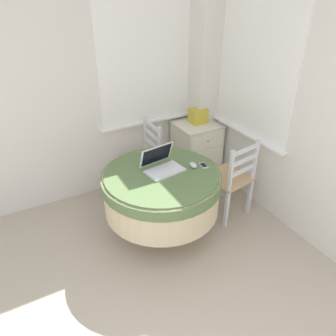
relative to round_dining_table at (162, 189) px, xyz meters
name	(u,v)px	position (x,y,z in m)	size (l,w,h in m)	color
corner_room_shell	(195,110)	(0.33, -0.01, 0.73)	(4.38, 4.88, 2.55)	silver
round_dining_table	(162,189)	(0.00, 0.00, 0.00)	(1.10, 1.10, 0.73)	#4C3D2D
laptop	(162,165)	(0.03, 0.05, 0.22)	(0.38, 0.31, 0.21)	silver
computer_mouse	(193,165)	(0.31, -0.05, 0.20)	(0.06, 0.09, 0.05)	silver
cell_phone	(204,165)	(0.41, -0.08, 0.18)	(0.07, 0.12, 0.01)	#B2B7BC
dining_chair_near_back_window	(142,160)	(0.15, 0.78, -0.11)	(0.43, 0.42, 0.89)	tan
dining_chair_near_right_window	(231,179)	(0.80, -0.03, -0.11)	(0.48, 0.49, 0.89)	tan
corner_cabinet	(196,150)	(0.92, 0.82, -0.19)	(0.53, 0.50, 0.72)	silver
storage_box	(198,116)	(0.94, 0.84, 0.26)	(0.19, 0.17, 0.17)	gold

